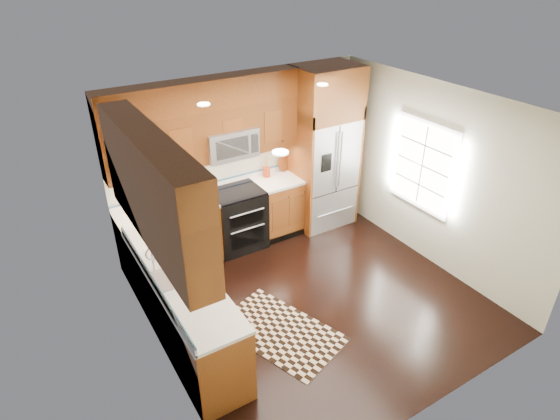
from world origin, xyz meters
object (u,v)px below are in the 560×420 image
rug (280,331)px  utensil_crock (266,170)px  knife_block (187,195)px  refrigerator (324,149)px  range (238,219)px

rug → utensil_crock: bearing=44.4°
rug → knife_block: size_ratio=4.74×
refrigerator → knife_block: refrigerator is taller
range → knife_block: knife_block is taller
refrigerator → knife_block: (-2.28, 0.08, -0.24)m
range → rug: 2.07m
range → knife_block: (-0.73, 0.04, 0.60)m
range → rug: size_ratio=0.65×
knife_block → refrigerator: bearing=-1.9°
range → utensil_crock: (0.64, 0.21, 0.58)m
knife_block → utensil_crock: utensil_crock is taller
rug → utensil_crock: 2.65m
rug → knife_block: bearing=79.2°
range → rug: (-0.44, -1.97, -0.46)m
rug → utensil_crock: (1.08, 2.18, 1.05)m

